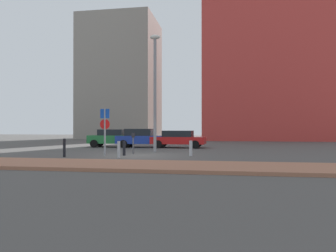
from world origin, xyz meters
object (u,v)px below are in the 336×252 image
at_px(parked_car_green, 113,138).
at_px(traffic_bollard_edge, 124,148).
at_px(traffic_bollard_far, 191,148).
at_px(parked_car_red, 178,139).
at_px(parking_sign_post, 105,126).
at_px(traffic_bollard_mid, 64,148).
at_px(street_lamp, 155,84).
at_px(traffic_bollard_near, 119,150).
at_px(parked_car_blue, 143,138).
at_px(parking_meter, 133,140).

relative_size(parked_car_green, traffic_bollard_edge, 4.86).
height_order(traffic_bollard_far, traffic_bollard_edge, traffic_bollard_far).
xyz_separation_m(parked_car_red, parking_sign_post, (-3.21, -8.23, 0.99)).
height_order(parked_car_red, traffic_bollard_mid, parked_car_red).
height_order(parked_car_green, parking_sign_post, parking_sign_post).
height_order(street_lamp, traffic_bollard_far, street_lamp).
xyz_separation_m(parking_sign_post, street_lamp, (2.35, 3.11, 2.84)).
xyz_separation_m(parking_sign_post, traffic_bollard_near, (1.44, -1.74, -1.28)).
xyz_separation_m(parked_car_blue, parked_car_red, (3.03, -0.06, -0.05)).
distance_m(parked_car_blue, parking_sign_post, 8.34).
bearing_deg(parked_car_red, street_lamp, -99.46).
height_order(parked_car_green, traffic_bollard_near, parked_car_green).
relative_size(parking_sign_post, traffic_bollard_edge, 3.23).
bearing_deg(traffic_bollard_near, parked_car_green, 111.17).
height_order(traffic_bollard_near, traffic_bollard_edge, traffic_bollard_near).
distance_m(parked_car_blue, traffic_bollard_far, 9.37).
bearing_deg(parking_sign_post, parked_car_green, 106.45).
bearing_deg(parked_car_red, traffic_bollard_edge, -104.06).
distance_m(traffic_bollard_near, traffic_bollard_mid, 3.21).
relative_size(traffic_bollard_far, traffic_bollard_edge, 1.03).
relative_size(parking_meter, traffic_bollard_near, 1.43).
bearing_deg(parked_car_blue, traffic_bollard_far, -58.60).
bearing_deg(street_lamp, parking_meter, -116.40).
height_order(parked_car_blue, parking_meter, parked_car_blue).
relative_size(street_lamp, traffic_bollard_near, 8.67).
height_order(traffic_bollard_mid, traffic_bollard_far, traffic_bollard_mid).
distance_m(traffic_bollard_far, traffic_bollard_edge, 3.90).
bearing_deg(parking_sign_post, parking_meter, 40.13).
distance_m(street_lamp, traffic_bollard_far, 5.68).
relative_size(parking_sign_post, traffic_bollard_near, 3.04).
height_order(parking_meter, traffic_bollard_mid, parking_meter).
xyz_separation_m(parking_sign_post, traffic_bollard_edge, (1.16, 0.07, -1.31)).
height_order(parking_meter, traffic_bollard_near, parking_meter).
distance_m(parking_sign_post, traffic_bollard_mid, 2.64).
xyz_separation_m(street_lamp, traffic_bollard_far, (2.70, -2.81, -4.13)).
distance_m(parking_sign_post, parking_meter, 2.03).
distance_m(parking_meter, traffic_bollard_mid, 4.17).
distance_m(parked_car_red, traffic_bollard_mid, 10.96).
relative_size(parking_sign_post, parking_meter, 2.13).
relative_size(parked_car_green, parking_meter, 3.21).
xyz_separation_m(parked_car_blue, parking_meter, (1.21, -7.12, 0.05)).
xyz_separation_m(street_lamp, traffic_bollard_edge, (-1.19, -3.03, -4.15)).
relative_size(parked_car_blue, parked_car_red, 1.03).
relative_size(parked_car_red, traffic_bollard_near, 4.91).
relative_size(parked_car_blue, parking_meter, 3.54).
height_order(parking_sign_post, traffic_bollard_mid, parking_sign_post).
distance_m(parked_car_green, parking_sign_post, 8.72).
bearing_deg(traffic_bollard_edge, traffic_bollard_mid, -151.24).
xyz_separation_m(parked_car_green, parked_car_red, (5.66, -0.08, -0.03)).
distance_m(traffic_bollard_near, traffic_bollard_far, 4.15).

